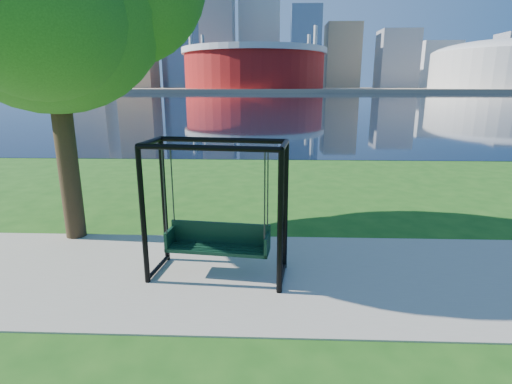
{
  "coord_description": "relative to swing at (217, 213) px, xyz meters",
  "views": [
    {
      "loc": [
        0.48,
        -7.55,
        3.56
      ],
      "look_at": [
        0.18,
        0.0,
        1.55
      ],
      "focal_mm": 28.0,
      "sensor_mm": 36.0,
      "label": 1
    }
  ],
  "objects": [
    {
      "name": "skyline",
      "position": [
        -3.75,
        319.89,
        34.62
      ],
      "size": [
        392.0,
        66.0,
        96.5
      ],
      "color": "gray",
      "rests_on": "far_bank"
    },
    {
      "name": "ground",
      "position": [
        0.52,
        0.5,
        -1.27
      ],
      "size": [
        900.0,
        900.0,
        0.0
      ],
      "primitive_type": "plane",
      "color": "#1E5114",
      "rests_on": "ground"
    },
    {
      "name": "path",
      "position": [
        0.52,
        -0.0,
        -1.25
      ],
      "size": [
        120.0,
        4.0,
        0.03
      ],
      "primitive_type": "cube",
      "color": "#9E937F",
      "rests_on": "ground"
    },
    {
      "name": "stadium",
      "position": [
        -9.48,
        235.5,
        12.96
      ],
      "size": [
        83.0,
        83.0,
        32.0
      ],
      "color": "maroon",
      "rests_on": "far_bank"
    },
    {
      "name": "swing",
      "position": [
        0.0,
        0.0,
        0.0
      ],
      "size": [
        2.67,
        1.4,
        2.62
      ],
      "rotation": [
        0.0,
        0.0,
        -0.12
      ],
      "color": "black",
      "rests_on": "ground"
    },
    {
      "name": "river",
      "position": [
        0.52,
        102.5,
        -1.26
      ],
      "size": [
        900.0,
        180.0,
        0.02
      ],
      "primitive_type": "cube",
      "color": "black",
      "rests_on": "ground"
    },
    {
      "name": "far_bank",
      "position": [
        0.52,
        306.5,
        -0.27
      ],
      "size": [
        900.0,
        228.0,
        2.0
      ],
      "primitive_type": "cube",
      "color": "#937F60",
      "rests_on": "ground"
    },
    {
      "name": "arena",
      "position": [
        135.52,
        235.5,
        14.61
      ],
      "size": [
        84.0,
        84.0,
        26.56
      ],
      "color": "beige",
      "rests_on": "far_bank"
    }
  ]
}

